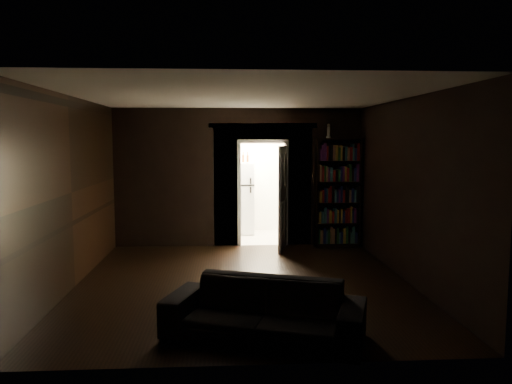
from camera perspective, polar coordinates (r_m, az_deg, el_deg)
ground at (r=7.67m, az=-1.43°, el=-10.41°), size 5.50×5.50×0.00m
room_walls at (r=8.44m, az=-1.80°, el=2.71°), size 5.02×5.61×2.84m
kitchen_alcove at (r=11.29m, az=0.36°, el=1.13°), size 2.20×1.80×2.60m
sofa at (r=5.55m, az=0.90°, el=-12.39°), size 2.34×1.59×0.83m
bookshelf at (r=10.22m, az=9.29°, el=-0.08°), size 0.96×0.60×2.20m
refrigerator at (r=11.54m, az=-2.10°, el=-0.68°), size 0.84×0.79×1.65m
door at (r=9.80m, az=3.07°, el=-0.70°), size 0.27×0.83×2.05m
figurine at (r=10.11m, az=8.30°, el=6.92°), size 0.12×0.12×0.28m
bottles at (r=11.40m, az=-2.23°, el=4.01°), size 0.58×0.32×0.24m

